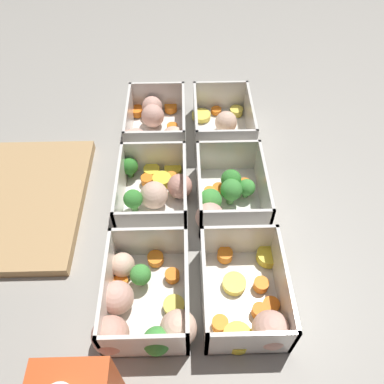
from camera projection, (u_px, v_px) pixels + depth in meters
The scene contains 8 objects.
ground_plane at pixel (192, 201), 0.65m from camera, with size 4.00×4.00×0.00m, color gray.
container_near_left at pixel (250, 300), 0.51m from camera, with size 0.17×0.13×0.07m.
container_near_center at pixel (226, 195), 0.63m from camera, with size 0.16×0.12×0.07m.
container_near_right at pixel (222, 123), 0.75m from camera, with size 0.16×0.12×0.07m.
container_far_left at pixel (142, 304), 0.50m from camera, with size 0.17×0.15×0.07m.
container_far_center at pixel (155, 189), 0.64m from camera, with size 0.17×0.13×0.07m.
container_far_right at pixel (155, 124), 0.75m from camera, with size 0.17×0.13×0.07m.
cutting_board at pixel (30, 202), 0.64m from camera, with size 0.28×0.18×0.02m.
Camera 1 is at (-0.41, 0.01, 0.51)m, focal length 35.00 mm.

